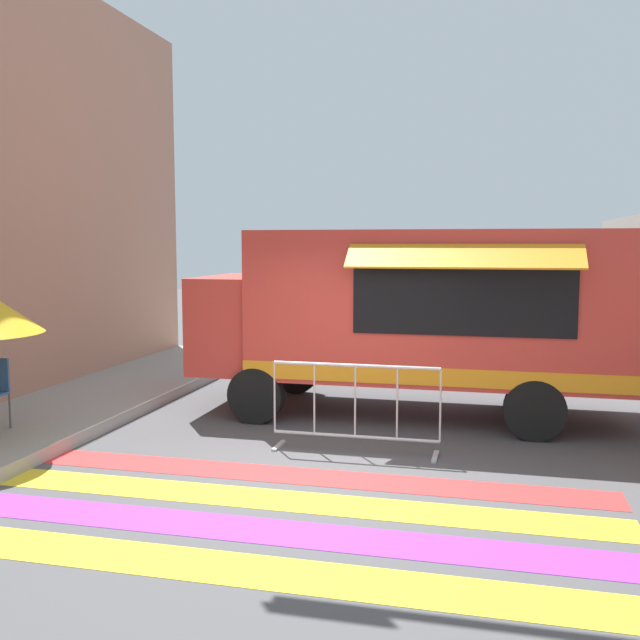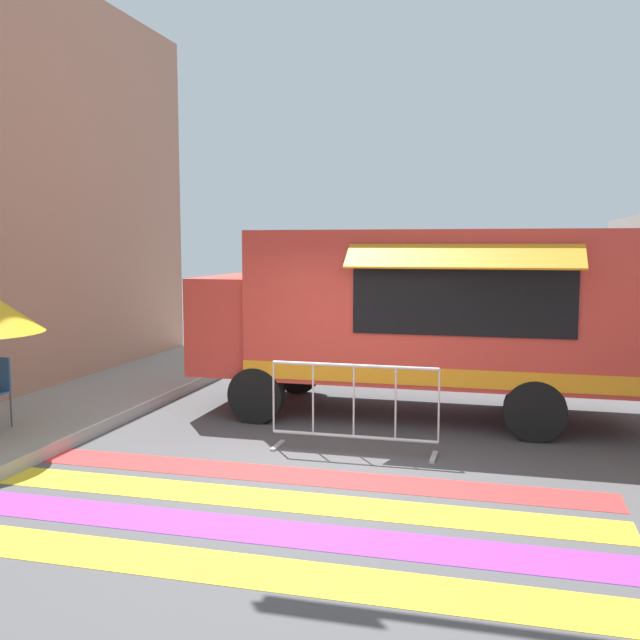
# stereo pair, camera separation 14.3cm
# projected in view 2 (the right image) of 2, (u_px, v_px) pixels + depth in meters

# --- Properties ---
(ground_plane) EXTENTS (60.00, 60.00, 0.00)m
(ground_plane) POSITION_uv_depth(u_px,v_px,m) (307.00, 480.00, 7.65)
(ground_plane) COLOR #4C4C4F
(crosswalk_painted) EXTENTS (6.40, 2.84, 0.01)m
(crosswalk_painted) POSITION_uv_depth(u_px,v_px,m) (277.00, 515.00, 6.66)
(crosswalk_painted) COLOR yellow
(crosswalk_painted) RESTS_ON ground_plane
(food_truck) EXTENTS (6.31, 2.74, 2.72)m
(food_truck) POSITION_uv_depth(u_px,v_px,m) (411.00, 309.00, 10.45)
(food_truck) COLOR #D13D33
(food_truck) RESTS_ON ground_plane
(traffic_signal_pole) EXTENTS (5.12, 0.29, 6.30)m
(traffic_signal_pole) POSITION_uv_depth(u_px,v_px,m) (563.00, 46.00, 6.55)
(traffic_signal_pole) COLOR #515456
(traffic_signal_pole) RESTS_ON ground_plane
(barricade_front) EXTENTS (2.06, 0.44, 1.09)m
(barricade_front) POSITION_uv_depth(u_px,v_px,m) (354.00, 409.00, 8.62)
(barricade_front) COLOR #B7BABF
(barricade_front) RESTS_ON ground_plane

